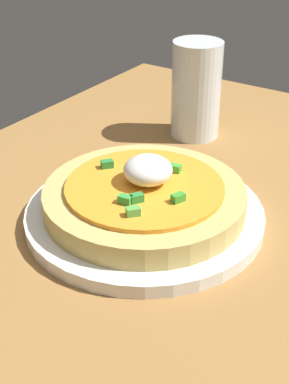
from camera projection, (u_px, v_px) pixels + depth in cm
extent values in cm
cube|color=olive|center=(190.00, 312.00, 48.19)|extent=(102.68, 78.09, 3.43)
cylinder|color=white|center=(144.00, 214.00, 57.17)|extent=(24.44, 24.44, 1.39)
cylinder|color=tan|center=(144.00, 199.00, 56.21)|extent=(20.53, 20.53, 2.38)
cylinder|color=orange|center=(144.00, 187.00, 55.49)|extent=(16.01, 16.01, 0.46)
ellipsoid|color=white|center=(148.00, 170.00, 55.13)|extent=(4.92, 4.92, 2.79)
cube|color=#298438|center=(107.00, 164.00, 58.35)|extent=(1.49, 1.44, 0.80)
cube|color=#2D8935|center=(137.00, 198.00, 52.42)|extent=(1.51, 1.37, 0.80)
cube|color=green|center=(178.00, 198.00, 52.46)|extent=(1.49, 1.22, 0.80)
cube|color=green|center=(175.00, 168.00, 57.57)|extent=(0.99, 1.39, 0.80)
cube|color=#55AD4A|center=(133.00, 211.00, 50.40)|extent=(1.49, 1.45, 0.80)
cube|color=#308D35|center=(143.00, 167.00, 57.86)|extent=(1.51, 1.33, 0.80)
cube|color=green|center=(125.00, 199.00, 52.19)|extent=(0.97, 1.38, 0.80)
cylinder|color=silver|center=(196.00, 90.00, 72.57)|extent=(6.49, 6.49, 12.69)
cylinder|color=beige|center=(195.00, 105.00, 73.62)|extent=(5.71, 5.71, 7.76)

